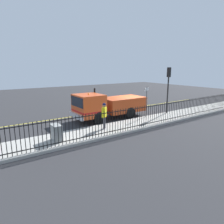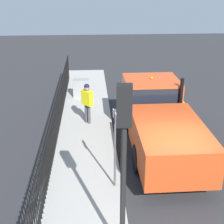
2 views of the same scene
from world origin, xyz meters
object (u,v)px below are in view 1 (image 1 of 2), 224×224
utility_cabinet (56,133)px  traffic_cone (88,112)px  street_sign (146,98)px  work_truck (106,105)px  traffic_light_near (168,81)px  worker_standing (104,113)px

utility_cabinet → traffic_cone: bearing=136.7°
traffic_cone → street_sign: 5.34m
utility_cabinet → street_sign: street_sign is taller
work_truck → traffic_cone: (-1.90, -0.65, -0.87)m
traffic_light_near → worker_standing: bearing=101.7°
worker_standing → utility_cabinet: worker_standing is taller
work_truck → street_sign: (1.88, 2.86, 0.52)m
worker_standing → street_sign: 4.83m
traffic_cone → street_sign: size_ratio=0.28×
work_truck → utility_cabinet: 6.21m
traffic_cone → worker_standing: bearing=-14.8°
traffic_light_near → utility_cabinet: bearing=101.6°
worker_standing → utility_cabinet: bearing=142.0°
traffic_light_near → traffic_cone: size_ratio=5.73×
worker_standing → work_truck: bearing=11.5°
work_truck → traffic_cone: work_truck is taller
traffic_light_near → street_sign: traffic_light_near is taller
work_truck → traffic_light_near: traffic_light_near is taller
worker_standing → utility_cabinet: 3.56m
worker_standing → traffic_light_near: (-0.82, 7.34, 1.82)m
work_truck → traffic_cone: size_ratio=9.05×
utility_cabinet → street_sign: (-1.21, 8.22, 1.11)m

